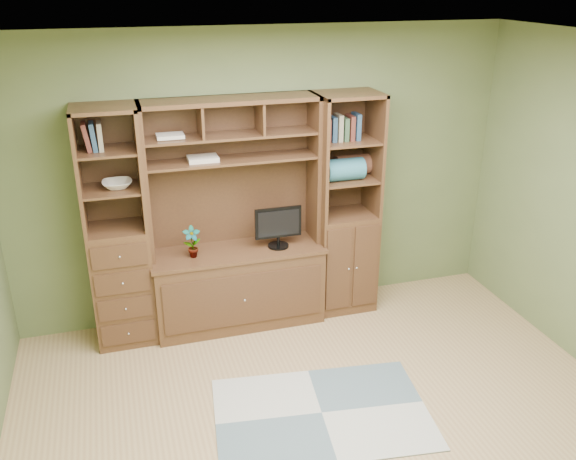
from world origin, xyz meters
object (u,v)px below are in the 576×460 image
object	(u,v)px
left_tower	(117,230)
right_tower	(345,206)
monitor	(278,220)
center_hutch	(236,219)

from	to	relation	value
left_tower	right_tower	xyz separation A→B (m)	(2.02, 0.00, 0.00)
left_tower	monitor	xyz separation A→B (m)	(1.37, -0.07, -0.04)
center_hutch	right_tower	size ratio (longest dim) A/B	1.00
left_tower	monitor	distance (m)	1.37
left_tower	center_hutch	bearing A→B (deg)	-2.29
right_tower	monitor	world-z (taller)	right_tower
center_hutch	left_tower	bearing A→B (deg)	177.71
right_tower	monitor	xyz separation A→B (m)	(-0.66, -0.07, -0.04)
center_hutch	right_tower	distance (m)	1.03
center_hutch	monitor	xyz separation A→B (m)	(0.37, -0.03, -0.04)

